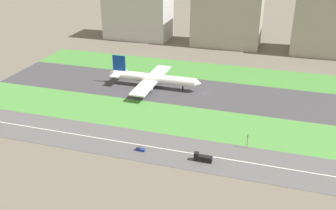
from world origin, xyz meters
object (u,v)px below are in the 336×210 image
Objects in this scene: traffic_light at (247,140)px; office_tower at (329,25)px; hangar_building at (227,17)px; fuel_tank_west at (217,24)px; car_0 at (140,149)px; airliner at (152,78)px; truck_0 at (202,158)px; terminal_building at (138,13)px.

traffic_light is 0.13× the size of office_tower.
traffic_light is at bearing -77.11° from hangar_building.
fuel_tank_west is at bearing 110.40° from hangar_building.
hangar_building is (8.95, 192.00, 23.91)m from car_0.
airliner is at bearing -74.77° from car_0.
fuel_tank_west is (-38.41, 237.00, 5.73)m from truck_0.
airliner reaches higher than car_0.
airliner is at bearing -64.75° from terminal_building.
car_0 is 0.18× the size of fuel_tank_west.
office_tower is at bearing 44.94° from airliner.
hangar_building reaches higher than office_tower.
truck_0 is 1.17× the size of traffic_light.
traffic_light is at bearing -40.60° from airliner.
hangar_building is at bearing -92.67° from car_0.
fuel_tank_west is (-56.55, 219.01, 3.11)m from traffic_light.
car_0 is (-30.62, 0.00, -0.75)m from truck_0.
hangar_building is (83.95, 0.00, 1.09)m from terminal_building.
car_0 is at bearing -0.00° from truck_0.
fuel_tank_west is at bearing 104.48° from traffic_light.
fuel_tank_west is (67.21, 45.00, -16.34)m from terminal_building.
fuel_tank_west reaches higher than truck_0.
terminal_building is 1.02× the size of hangar_building.
hangar_building is at bearing 180.00° from office_tower.
airliner is at bearing -104.83° from hangar_building.
airliner is at bearing -94.84° from fuel_tank_west.
truck_0 is 240.16m from fuel_tank_west.
terminal_building reaches higher than airliner.
car_0 is 0.61× the size of traffic_light.
hangar_building is (-39.81, 174.01, 20.54)m from traffic_light.
terminal_building is 83.96m from hangar_building.
airliner is 7.74× the size of truck_0.
truck_0 is at bearing -83.56° from hangar_building.
airliner is 9.03× the size of traffic_light.
airliner is at bearing -135.06° from office_tower.
traffic_light reaches higher than car_0.
office_tower is (84.03, 0.00, -0.64)m from hangar_building.
truck_0 is 0.34× the size of fuel_tank_west.
traffic_light reaches higher than truck_0.
office_tower is at bearing 0.00° from terminal_building.
office_tower reaches higher than fuel_tank_west.
office_tower is (114.22, 114.00, 17.97)m from airliner.
truck_0 is 1.91× the size of car_0.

